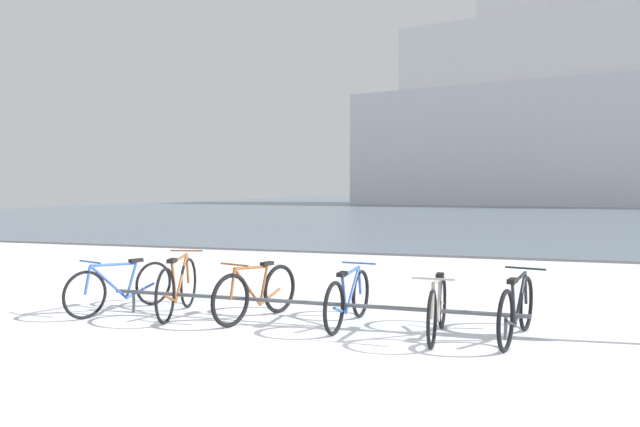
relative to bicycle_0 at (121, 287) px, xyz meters
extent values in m
cube|color=slate|center=(3.26, 62.86, -0.38)|extent=(80.00, 110.00, 0.08)
cube|color=#47474C|center=(3.26, 7.86, -0.36)|extent=(80.00, 0.50, 0.05)
cylinder|color=#4C5156|center=(2.62, 0.02, -0.06)|extent=(5.42, 0.08, 0.05)
cylinder|color=#4C5156|center=(0.18, 0.03, -0.20)|extent=(0.04, 0.04, 0.28)
cylinder|color=#4C5156|center=(5.06, 0.00, -0.20)|extent=(0.04, 0.04, 0.28)
torus|color=black|center=(-0.17, -0.52, -0.03)|extent=(0.24, 0.62, 0.64)
torus|color=black|center=(0.17, 0.53, -0.03)|extent=(0.24, 0.62, 0.64)
cylinder|color=#3359B2|center=(-0.06, -0.18, 0.09)|extent=(0.21, 0.56, 0.54)
cylinder|color=#3359B2|center=(0.05, 0.16, 0.07)|extent=(0.10, 0.20, 0.48)
cylinder|color=#3359B2|center=(-0.03, -0.10, 0.32)|extent=(0.26, 0.69, 0.08)
cylinder|color=#3359B2|center=(0.10, 0.30, -0.10)|extent=(0.18, 0.46, 0.18)
cylinder|color=#3359B2|center=(-0.16, -0.48, 0.16)|extent=(0.07, 0.12, 0.38)
cube|color=black|center=(0.08, 0.24, 0.34)|extent=(0.14, 0.21, 0.05)
cylinder|color=#3359B2|center=(-0.14, -0.44, 0.40)|extent=(0.44, 0.17, 0.02)
torus|color=black|center=(0.75, 0.51, 0.01)|extent=(0.20, 0.70, 0.71)
torus|color=black|center=(0.98, -0.45, 0.01)|extent=(0.20, 0.70, 0.71)
cylinder|color=brown|center=(0.83, 0.20, 0.14)|extent=(0.15, 0.51, 0.60)
cylinder|color=brown|center=(0.90, -0.11, 0.12)|extent=(0.08, 0.19, 0.54)
cylinder|color=brown|center=(0.85, 0.13, 0.41)|extent=(0.18, 0.63, 0.09)
cylinder|color=brown|center=(0.93, -0.24, -0.07)|extent=(0.13, 0.43, 0.19)
cylinder|color=brown|center=(0.76, 0.47, 0.22)|extent=(0.06, 0.11, 0.43)
cube|color=black|center=(0.92, -0.18, 0.42)|extent=(0.12, 0.21, 0.05)
cylinder|color=brown|center=(0.77, 0.44, 0.48)|extent=(0.45, 0.13, 0.02)
torus|color=black|center=(1.84, -0.36, -0.01)|extent=(0.25, 0.65, 0.66)
torus|color=black|center=(2.13, 0.56, -0.01)|extent=(0.25, 0.65, 0.66)
cylinder|color=brown|center=(1.94, -0.06, 0.10)|extent=(0.19, 0.50, 0.56)
cylinder|color=brown|center=(2.03, 0.24, 0.08)|extent=(0.09, 0.18, 0.50)
cylinder|color=brown|center=(1.96, 0.01, 0.35)|extent=(0.22, 0.61, 0.08)
cylinder|color=brown|center=(2.07, 0.36, -0.09)|extent=(0.16, 0.41, 0.18)
cylinder|color=brown|center=(1.85, -0.33, 0.18)|extent=(0.07, 0.11, 0.39)
cube|color=black|center=(2.05, 0.30, 0.36)|extent=(0.14, 0.21, 0.05)
cylinder|color=brown|center=(1.86, -0.29, 0.42)|extent=(0.45, 0.16, 0.02)
torus|color=black|center=(3.25, 0.61, -0.03)|extent=(0.11, 0.63, 0.63)
torus|color=black|center=(3.16, -0.36, -0.03)|extent=(0.11, 0.63, 0.63)
cylinder|color=#3359B2|center=(3.22, 0.30, 0.08)|extent=(0.08, 0.52, 0.53)
cylinder|color=#3359B2|center=(3.19, -0.02, 0.06)|extent=(0.05, 0.18, 0.47)
cylinder|color=#3359B2|center=(3.22, 0.22, 0.32)|extent=(0.10, 0.64, 0.08)
cylinder|color=#3359B2|center=(3.18, -0.15, -0.10)|extent=(0.08, 0.43, 0.18)
cylinder|color=#3359B2|center=(3.25, 0.58, 0.15)|extent=(0.05, 0.11, 0.37)
cube|color=black|center=(3.19, -0.09, 0.33)|extent=(0.10, 0.21, 0.05)
cylinder|color=#3359B2|center=(3.25, 0.54, 0.39)|extent=(0.46, 0.07, 0.02)
torus|color=black|center=(4.30, -0.61, -0.03)|extent=(0.06, 0.63, 0.63)
torus|color=black|center=(4.33, 0.35, -0.03)|extent=(0.06, 0.63, 0.63)
cylinder|color=gray|center=(4.31, -0.30, 0.09)|extent=(0.05, 0.51, 0.54)
cylinder|color=gray|center=(4.32, 0.01, 0.07)|extent=(0.04, 0.18, 0.48)
cylinder|color=gray|center=(4.31, -0.23, 0.32)|extent=(0.06, 0.62, 0.08)
cylinder|color=gray|center=(4.33, 0.14, -0.10)|extent=(0.05, 0.42, 0.18)
cylinder|color=gray|center=(4.30, -0.57, 0.16)|extent=(0.04, 0.11, 0.38)
cube|color=black|center=(4.32, 0.09, 0.34)|extent=(0.09, 0.20, 0.05)
cylinder|color=gray|center=(4.30, -0.54, 0.39)|extent=(0.46, 0.04, 0.02)
torus|color=black|center=(5.30, 0.50, -0.01)|extent=(0.21, 0.65, 0.66)
torus|color=black|center=(5.05, -0.50, -0.01)|extent=(0.21, 0.65, 0.66)
cylinder|color=#1E2328|center=(5.22, 0.17, 0.10)|extent=(0.17, 0.53, 0.55)
cylinder|color=#1E2328|center=(5.14, -0.15, 0.08)|extent=(0.08, 0.19, 0.49)
cylinder|color=#1E2328|center=(5.20, 0.10, 0.34)|extent=(0.20, 0.66, 0.08)
cylinder|color=#1E2328|center=(5.10, -0.29, -0.09)|extent=(0.15, 0.44, 0.18)
cylinder|color=#1E2328|center=(5.29, 0.46, 0.18)|extent=(0.06, 0.12, 0.39)
cube|color=black|center=(5.12, -0.22, 0.36)|extent=(0.13, 0.21, 0.05)
cylinder|color=#1E2328|center=(5.28, 0.42, 0.42)|extent=(0.45, 0.14, 0.02)
cube|color=silver|center=(17.76, 57.80, 6.03)|extent=(56.89, 21.60, 12.75)
cube|color=white|center=(16.39, 58.06, 15.91)|extent=(42.88, 17.36, 7.01)
camera|label=1|loc=(4.86, -6.58, 1.34)|focal=31.47mm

